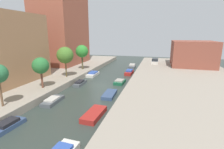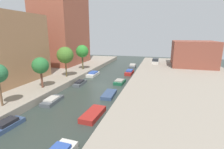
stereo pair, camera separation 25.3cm
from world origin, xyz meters
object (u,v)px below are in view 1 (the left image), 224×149
object	(u,v)px
low_block_right	(192,54)
moored_boat_right_2	(110,94)
street_tree_1	(41,66)
parked_car	(155,61)
moored_boat_left_1	(7,126)
moored_boat_left_3	(80,83)
moored_boat_left_2	(53,101)
moored_boat_right_3	(120,82)
moored_boat_left_4	(93,74)
moored_boat_right_1	(94,114)
street_tree_2	(65,55)
apartment_tower_far	(60,12)
moored_boat_right_4	(129,72)
moored_boat_right_5	(132,66)
street_tree_3	(82,51)

from	to	relation	value
low_block_right	moored_boat_right_2	size ratio (longest dim) A/B	2.56
street_tree_1	parked_car	size ratio (longest dim) A/B	1.08
low_block_right	moored_boat_left_1	size ratio (longest dim) A/B	2.86
moored_boat_left_3	moored_boat_right_2	bearing A→B (deg)	-30.82
moored_boat_left_2	moored_boat_right_3	world-z (taller)	moored_boat_right_3
moored_boat_left_4	moored_boat_right_1	bearing A→B (deg)	-67.75
street_tree_2	moored_boat_left_1	bearing A→B (deg)	-79.55
apartment_tower_far	moored_boat_right_2	world-z (taller)	apartment_tower_far
moored_boat_right_2	moored_boat_right_4	bearing A→B (deg)	88.25
street_tree_1	moored_boat_right_4	size ratio (longest dim) A/B	1.23
moored_boat_left_4	moored_boat_right_1	xyz separation A→B (m)	(7.28, -17.78, -0.06)
parked_car	moored_boat_left_3	xyz separation A→B (m)	(-12.62, -21.18, -1.27)
apartment_tower_far	moored_boat_left_2	xyz separation A→B (m)	(12.35, -23.39, -14.33)
low_block_right	moored_boat_right_5	size ratio (longest dim) A/B	2.61
street_tree_2	moored_boat_right_4	world-z (taller)	street_tree_2
parked_car	moored_boat_right_2	bearing A→B (deg)	-103.02
moored_boat_left_1	moored_boat_right_2	size ratio (longest dim) A/B	0.89
low_block_right	moored_boat_right_3	world-z (taller)	low_block_right
moored_boat_left_2	low_block_right	bearing A→B (deg)	52.79
apartment_tower_far	street_tree_3	world-z (taller)	apartment_tower_far
street_tree_2	moored_boat_right_2	size ratio (longest dim) A/B	1.45
moored_boat_left_4	moored_boat_right_4	bearing A→B (deg)	24.50
low_block_right	moored_boat_right_5	distance (m)	15.60
low_block_right	moored_boat_right_5	bearing A→B (deg)	-172.16
apartment_tower_far	moored_boat_left_1	xyz separation A→B (m)	(11.89, -30.17, -14.30)
moored_boat_left_3	moored_boat_right_4	bearing A→B (deg)	55.41
moored_boat_left_4	moored_boat_right_3	distance (m)	8.32
moored_boat_right_1	parked_car	bearing A→B (deg)	79.92
parked_car	moored_boat_left_1	distance (m)	38.76
parked_car	moored_boat_right_2	distance (m)	25.93
moored_boat_right_2	moored_boat_right_3	size ratio (longest dim) A/B	1.19
street_tree_3	moored_boat_right_1	world-z (taller)	street_tree_3
street_tree_2	moored_boat_right_5	bearing A→B (deg)	58.91
parked_car	moored_boat_left_2	xyz separation A→B (m)	(-12.52, -29.72, -1.29)
street_tree_2	street_tree_1	bearing A→B (deg)	-90.00
parked_car	moored_boat_right_5	size ratio (longest dim) A/B	1.12
parked_car	moored_boat_right_5	bearing A→B (deg)	-150.93
low_block_right	moored_boat_right_4	world-z (taller)	low_block_right
moored_boat_left_2	moored_boat_right_3	distance (m)	13.12
moored_boat_left_3	moored_boat_right_5	distance (m)	19.14
low_block_right	apartment_tower_far	bearing A→B (deg)	-171.41
moored_boat_left_1	street_tree_2	bearing A→B (deg)	100.45
moored_boat_left_1	moored_boat_right_2	bearing A→B (deg)	57.65
apartment_tower_far	parked_car	xyz separation A→B (m)	(24.87, 6.33, -13.04)
street_tree_3	moored_boat_right_4	bearing A→B (deg)	11.31
moored_boat_right_3	moored_boat_left_1	bearing A→B (deg)	-111.59
low_block_right	street_tree_3	size ratio (longest dim) A/B	1.80
street_tree_1	moored_boat_right_2	size ratio (longest dim) A/B	1.19
low_block_right	moored_boat_left_3	size ratio (longest dim) A/B	2.64
street_tree_3	moored_boat_right_4	xyz separation A→B (m)	(10.62, 2.12, -4.71)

